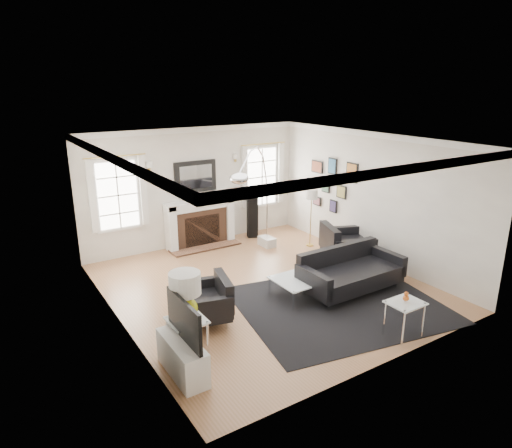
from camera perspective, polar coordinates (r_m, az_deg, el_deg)
floor at (r=8.90m, az=1.07°, el=-7.81°), size 6.00×6.00×0.00m
back_wall at (r=10.94m, az=-7.62°, el=4.63°), size 5.50×0.04×2.80m
front_wall at (r=6.27m, az=16.55°, el=-5.75°), size 5.50×0.04×2.80m
left_wall at (r=7.32m, az=-17.14°, el=-2.46°), size 0.04×6.00×2.80m
right_wall at (r=10.13m, az=14.22°, el=3.21°), size 0.04×6.00×2.80m
ceiling at (r=8.11m, az=1.19°, el=10.39°), size 5.50×6.00×0.02m
crown_molding at (r=8.12m, az=1.18°, el=9.97°), size 5.50×6.00×0.12m
fireplace at (r=10.98m, az=-6.98°, el=0.06°), size 1.70×0.69×1.11m
mantel_mirror at (r=10.85m, az=-7.57°, el=5.87°), size 1.05×0.07×0.75m
window_left at (r=10.26m, az=-16.90°, el=3.51°), size 1.24×0.15×1.62m
window_right at (r=11.76m, az=0.70°, el=5.96°), size 1.24×0.15×1.62m
gallery_wall at (r=10.98m, az=9.27°, el=5.31°), size 0.04×1.73×1.29m
tv_unit at (r=6.41m, az=-9.16°, el=-15.53°), size 0.35×1.00×1.09m
area_rug at (r=8.33m, az=10.36°, el=-9.90°), size 3.89×3.43×0.01m
sofa at (r=8.79m, az=11.52°, el=-5.96°), size 2.01×0.94×0.66m
armchair_left at (r=7.58m, az=-6.24°, el=-9.68°), size 1.02×1.10×0.63m
armchair_right at (r=10.07m, az=10.94°, el=-2.65°), size 1.23×1.30×0.71m
coffee_table at (r=8.36m, az=5.23°, el=-7.09°), size 0.82×0.82×0.36m
side_table_left at (r=6.72m, az=-8.63°, el=-12.51°), size 0.51×0.51×0.56m
nesting_table at (r=7.43m, az=18.09°, el=-10.10°), size 0.53×0.45×0.58m
gourd_lamp at (r=6.48m, az=-8.83°, el=-8.52°), size 0.45×0.45×0.72m
orange_vase at (r=7.34m, az=18.24°, el=-8.65°), size 0.10×0.10×0.16m
arc_floor_lamp at (r=9.69m, az=-0.15°, el=3.11°), size 1.83×1.69×2.59m
stick_floor_lamp at (r=10.76m, az=6.96°, el=3.36°), size 0.28×0.28×1.39m
speaker_tower at (r=11.47m, az=-0.46°, el=1.42°), size 0.33×0.33×1.26m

